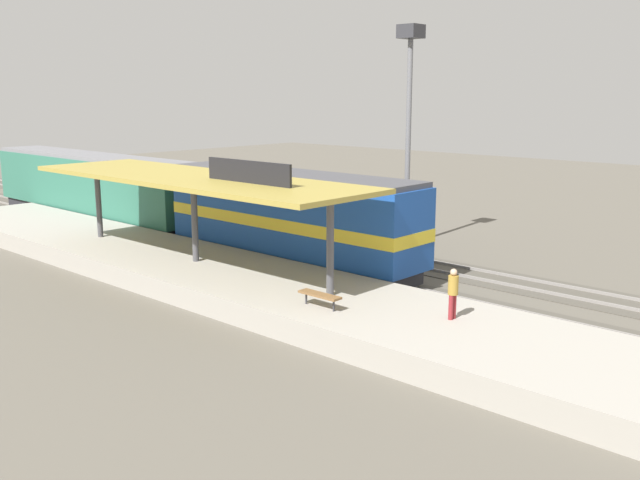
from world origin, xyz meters
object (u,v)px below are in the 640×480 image
at_px(platform_bench, 320,295).
at_px(person_waiting, 453,291).
at_px(freight_car, 302,207).
at_px(passenger_carriage_single, 92,187).
at_px(light_mast, 409,90).
at_px(locomotive, 290,218).

bearing_deg(platform_bench, person_waiting, -63.54).
bearing_deg(platform_bench, freight_car, 46.24).
xyz_separation_m(platform_bench, passenger_carriage_single, (6.00, 25.43, 0.97)).
bearing_deg(freight_car, light_mast, -56.37).
height_order(passenger_carriage_single, freight_car, passenger_carriage_single).
bearing_deg(passenger_carriage_single, platform_bench, -103.28).
bearing_deg(platform_bench, passenger_carriage_single, 76.72).
height_order(passenger_carriage_single, person_waiting, passenger_carriage_single).
xyz_separation_m(platform_bench, freight_car, (10.60, 11.07, 0.63)).
xyz_separation_m(platform_bench, light_mast, (13.80, 6.26, 7.05)).
bearing_deg(freight_car, passenger_carriage_single, 107.76).
xyz_separation_m(locomotive, light_mast, (7.80, -1.17, 5.99)).
distance_m(platform_bench, passenger_carriage_single, 26.15).
bearing_deg(passenger_carriage_single, freight_car, -72.24).
distance_m(passenger_carriage_single, light_mast, 21.57).
xyz_separation_m(platform_bench, person_waiting, (2.03, -4.08, 0.51)).
height_order(platform_bench, freight_car, freight_car).
distance_m(passenger_carriage_single, person_waiting, 29.78).
height_order(locomotive, passenger_carriage_single, locomotive).
xyz_separation_m(platform_bench, locomotive, (6.00, 7.43, 1.07)).
relative_size(platform_bench, locomotive, 0.12).
distance_m(platform_bench, light_mast, 16.72).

